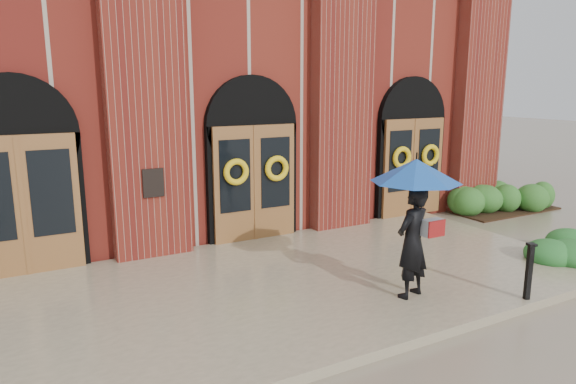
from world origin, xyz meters
TOP-DOWN VIEW (x-y plane):
  - ground at (0.00, 0.00)m, footprint 90.00×90.00m
  - landing at (0.00, 0.15)m, footprint 10.00×5.30m
  - church_building at (0.00, 8.78)m, footprint 16.20×12.53m
  - man_with_umbrella at (0.83, -1.36)m, footprint 1.72×1.72m
  - metal_post at (2.37, -2.35)m, footprint 0.16×0.16m
  - hedge_wall_right at (7.53, 2.20)m, footprint 2.89×1.16m
  - hedge_front_right at (5.10, -1.39)m, footprint 1.47×1.26m

SIDE VIEW (x-z plane):
  - ground at x=0.00m, z-range 0.00..0.00m
  - landing at x=0.00m, z-range 0.00..0.15m
  - hedge_front_right at x=5.10m, z-range 0.00..0.52m
  - hedge_wall_right at x=7.53m, z-range 0.00..0.74m
  - metal_post at x=2.37m, z-range 0.17..1.10m
  - man_with_umbrella at x=0.83m, z-range 0.60..2.83m
  - church_building at x=0.00m, z-range 0.00..7.00m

